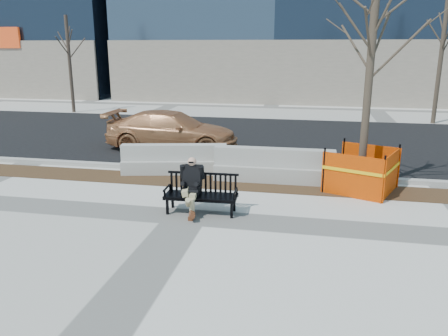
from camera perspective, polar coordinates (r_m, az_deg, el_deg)
The scene contains 12 objects.
ground at distance 9.84m, azimuth -4.82°, elevation -6.23°, with size 120.00×120.00×0.00m, color beige.
mulch_strip at distance 12.22m, azimuth -1.47°, elevation -1.84°, with size 40.00×1.20×0.02m, color #47301C.
asphalt_street at distance 18.14m, azimuth 2.86°, elevation 3.81°, with size 60.00×10.40×0.01m, color black.
curb at distance 13.09m, azimuth -0.55°, elevation -0.42°, with size 60.00×0.25×0.12m, color #9E9B93.
bench at distance 10.06m, azimuth -2.92°, elevation -5.71°, with size 1.65×0.59×0.88m, color black, non-canonical shape.
seated_man at distance 10.15m, azimuth -4.10°, elevation -5.54°, with size 0.53×0.88×1.23m, color black, non-canonical shape.
tree_fence at distance 12.11m, azimuth 16.94°, elevation -2.71°, with size 2.34×2.34×5.84m, color #FF4B00, non-canonical shape.
sedan at distance 16.31m, azimuth -6.58°, elevation 2.41°, with size 1.92×4.73×1.37m, color #AA6C42.
jersey_barrier_left at distance 13.20m, azimuth -6.32°, elevation -0.66°, with size 3.04×0.61×0.87m, color #A4A19A, non-canonical shape.
jersey_barrier_right at distance 12.42m, azimuth 6.32°, elevation -1.68°, with size 3.28×0.66×0.94m, color #9E9B94, non-canonical shape.
far_tree_left at distance 26.95m, azimuth -18.61°, elevation 6.79°, with size 2.10×2.10×5.67m, color #44352B, non-canonical shape.
far_tree_right at distance 24.05m, azimuth 25.12°, elevation 5.21°, with size 2.30×2.30×6.20m, color #483B2E, non-canonical shape.
Camera 1 is at (2.59, -8.79, 3.60)m, focal length 35.77 mm.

